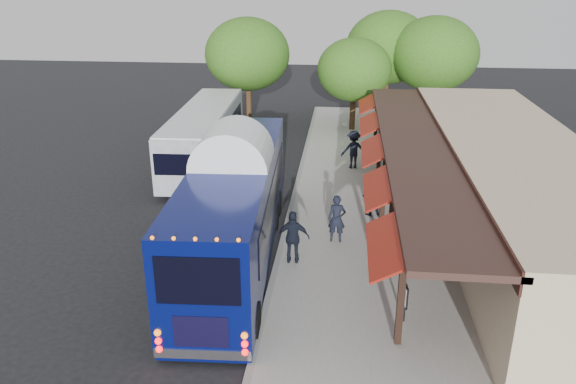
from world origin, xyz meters
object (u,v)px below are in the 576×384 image
at_px(coach_bus, 234,204).
at_px(city_bus, 205,134).
at_px(ped_a, 337,219).
at_px(sign_board, 405,296).
at_px(ped_b, 371,197).
at_px(ped_d, 353,149).
at_px(ped_c, 293,237).

distance_m(coach_bus, city_bus, 10.61).
height_order(ped_a, sign_board, ped_a).
relative_size(ped_a, ped_b, 1.13).
relative_size(ped_a, ped_d, 0.92).
height_order(city_bus, ped_b, city_bus).
bearing_deg(sign_board, coach_bus, 140.91).
relative_size(ped_a, ped_c, 0.94).
height_order(coach_bus, ped_d, coach_bus).
bearing_deg(ped_b, sign_board, 73.63).
bearing_deg(ped_a, sign_board, -64.45).
height_order(ped_a, ped_d, ped_d).
xyz_separation_m(coach_bus, city_bus, (-3.52, 10.00, -0.44)).
bearing_deg(ped_d, sign_board, 81.90).
distance_m(ped_a, ped_c, 2.28).
relative_size(ped_a, sign_board, 1.48).
bearing_deg(coach_bus, ped_c, -13.72).
relative_size(ped_b, ped_c, 0.83).
height_order(ped_b, ped_c, ped_c).
xyz_separation_m(coach_bus, ped_c, (2.05, -0.40, -0.97)).
distance_m(coach_bus, ped_b, 6.32).
distance_m(coach_bus, ped_c, 2.30).
height_order(ped_d, sign_board, ped_d).
xyz_separation_m(city_bus, sign_board, (9.00, -13.53, -0.66)).
distance_m(city_bus, sign_board, 16.27).
bearing_deg(coach_bus, sign_board, -35.53).
xyz_separation_m(ped_a, ped_c, (-1.42, -1.78, 0.05)).
bearing_deg(ped_b, ped_a, 41.08).
height_order(ped_c, sign_board, ped_c).
distance_m(ped_b, sign_board, 7.53).
distance_m(coach_bus, ped_a, 3.87).
bearing_deg(ped_d, city_bus, -15.47).
relative_size(city_bus, ped_a, 6.24).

